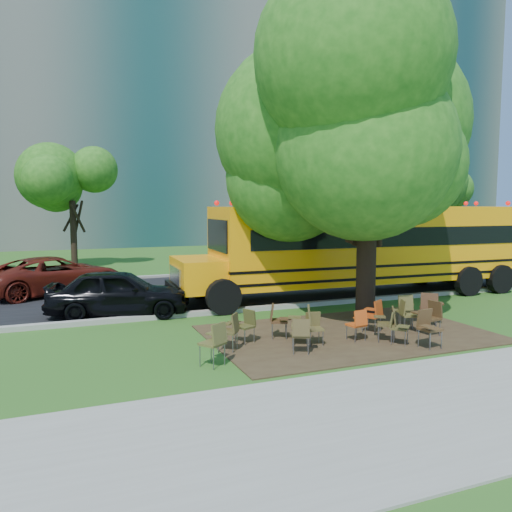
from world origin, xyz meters
name	(u,v)px	position (x,y,z in m)	size (l,w,h in m)	color
ground	(304,333)	(0.00, 0.00, 0.00)	(160.00, 160.00, 0.00)	#2B591B
sidewalk	(445,405)	(0.00, -5.00, 0.02)	(60.00, 4.00, 0.04)	gray
dirt_patch	(348,334)	(1.00, -0.50, 0.01)	(7.00, 4.50, 0.03)	#382819
asphalt_road	(221,290)	(0.00, 7.00, 0.02)	(80.00, 8.00, 0.04)	black
kerb_near	(260,308)	(0.00, 3.00, 0.07)	(80.00, 0.25, 0.14)	gray
kerb_far	(194,275)	(0.00, 11.10, 0.07)	(80.00, 0.25, 0.14)	gray
building_main	(24,113)	(-8.00, 36.00, 11.00)	(38.00, 16.00, 22.00)	slate
building_right	(340,122)	(24.00, 38.00, 12.50)	(30.00, 16.00, 25.00)	slate
bg_tree_2	(72,187)	(-5.00, 16.00, 4.21)	(4.80, 4.80, 6.62)	black
bg_tree_3	(317,174)	(8.00, 14.00, 5.03)	(5.60, 5.60, 7.84)	black
bg_tree_4	(441,187)	(16.00, 13.00, 4.34)	(5.00, 5.00, 6.85)	black
main_tree	(369,140)	(2.45, 0.90, 5.10)	(7.20, 7.20, 8.71)	black
school_bus	(371,244)	(4.79, 4.01, 1.86)	(13.25, 3.35, 3.22)	#FF9B08
chair_0	(215,339)	(-2.89, -1.67, 0.56)	(0.61, 0.76, 0.91)	brown
chair_1	(302,332)	(-0.89, -1.61, 0.51)	(0.67, 0.52, 0.82)	#4B3E20
chair_2	(304,321)	(-0.55, -1.02, 0.59)	(0.62, 0.79, 0.95)	#4F4622
chair_3	(313,325)	(-0.31, -1.06, 0.48)	(0.57, 0.46, 0.78)	brown
chair_4	(358,322)	(0.82, -1.21, 0.49)	(0.53, 0.53, 0.80)	#CC4B15
chair_5	(428,325)	(1.98, -2.28, 0.56)	(0.59, 0.57, 0.90)	#4B321A
chair_6	(430,314)	(2.80, -1.41, 0.55)	(0.59, 0.60, 0.89)	#442E18
chair_7	(430,306)	(3.42, -0.69, 0.59)	(0.82, 0.65, 0.95)	#442918
chair_8	(230,328)	(-2.26, -0.79, 0.54)	(0.58, 0.74, 0.87)	#463D1E
chair_9	(245,323)	(-1.72, -0.31, 0.50)	(0.64, 0.55, 0.80)	#413F1C
chair_10	(277,318)	(-0.87, -0.24, 0.53)	(0.55, 0.69, 0.86)	#482E1A
chair_11	(374,313)	(1.66, -0.67, 0.54)	(0.58, 0.72, 0.87)	#A83D11
chair_12	(407,312)	(2.55, -0.85, 0.51)	(0.51, 0.65, 0.83)	brown
chair_13	(404,307)	(2.76, -0.45, 0.56)	(0.65, 0.54, 0.91)	brown
chair_14	(398,325)	(1.51, -1.80, 0.49)	(0.54, 0.68, 0.80)	#47411E
chair_15	(388,320)	(1.48, -1.48, 0.53)	(0.58, 0.73, 0.86)	#453C1E
black_car	(119,293)	(-4.15, 3.85, 0.70)	(1.65, 4.10, 1.40)	black
bg_car_red	(55,275)	(-5.90, 8.50, 0.70)	(2.32, 5.03, 1.40)	#4F140D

